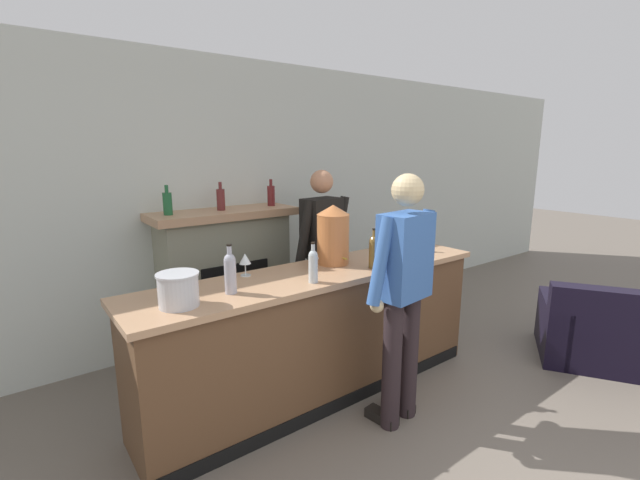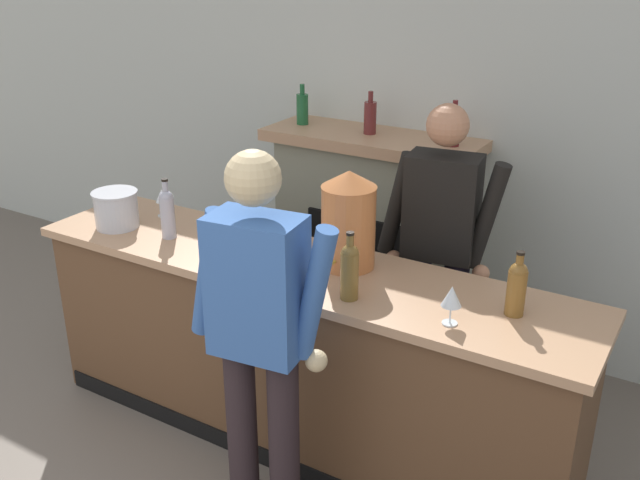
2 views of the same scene
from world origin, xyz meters
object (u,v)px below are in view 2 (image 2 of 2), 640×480
object	(u,v)px
wine_bottle_riesling_slim	(167,212)
wine_glass_near_bucket	(452,297)
wine_bottle_rose_blush	(350,269)
fireplace_stone	(371,234)
copper_dispenser	(348,219)
wine_bottle_cabernet_heavy	(237,245)
wine_bottle_merlot_tall	(517,286)
wine_glass_mid_counter	(162,197)
person_bartender	(439,251)
person_customer	(260,340)
wine_glass_back_row	(240,208)
wine_glass_front_right	(302,235)
ice_bucket_steel	(116,209)

from	to	relation	value
wine_bottle_riesling_slim	wine_glass_near_bucket	size ratio (longest dim) A/B	1.90
wine_bottle_rose_blush	wine_glass_near_bucket	xyz separation A→B (m)	(0.46, 0.01, -0.02)
wine_bottle_riesling_slim	wine_bottle_rose_blush	xyz separation A→B (m)	(1.14, -0.12, -0.00)
wine_bottle_rose_blush	wine_bottle_riesling_slim	bearing A→B (deg)	173.99
fireplace_stone	copper_dispenser	bearing A→B (deg)	-68.47
fireplace_stone	wine_bottle_riesling_slim	xyz separation A→B (m)	(-0.54, -1.27, 0.46)
fireplace_stone	wine_bottle_cabernet_heavy	size ratio (longest dim) A/B	5.68
wine_bottle_merlot_tall	wine_bottle_riesling_slim	xyz separation A→B (m)	(-1.79, -0.11, 0.01)
fireplace_stone	wine_glass_mid_counter	distance (m)	1.38
person_bartender	wine_bottle_cabernet_heavy	world-z (taller)	person_bartender
person_customer	person_bartender	xyz separation A→B (m)	(0.26, 1.23, -0.02)
wine_bottle_cabernet_heavy	wine_glass_back_row	xyz separation A→B (m)	(-0.30, 0.42, -0.01)
copper_dispenser	wine_glass_front_right	world-z (taller)	copper_dispenser
wine_bottle_merlot_tall	wine_bottle_riesling_slim	distance (m)	1.79
wine_bottle_rose_blush	fireplace_stone	bearing A→B (deg)	113.40
wine_bottle_rose_blush	wine_glass_mid_counter	bearing A→B (deg)	166.27
wine_glass_near_bucket	wine_glass_front_right	world-z (taller)	wine_glass_front_right
wine_bottle_rose_blush	wine_glass_front_right	distance (m)	0.47
person_customer	wine_bottle_rose_blush	size ratio (longest dim) A/B	5.64
wine_bottle_merlot_tall	person_bartender	bearing A→B (deg)	134.92
wine_bottle_rose_blush	person_bartender	bearing A→B (deg)	82.96
wine_glass_near_bucket	wine_bottle_riesling_slim	bearing A→B (deg)	176.21
wine_bottle_riesling_slim	wine_bottle_merlot_tall	bearing A→B (deg)	3.43
person_customer	wine_glass_front_right	xyz separation A→B (m)	(-0.24, 0.69, 0.16)
wine_bottle_rose_blush	wine_glass_mid_counter	size ratio (longest dim) A/B	1.94
fireplace_stone	wine_glass_front_right	world-z (taller)	fireplace_stone
wine_glass_mid_counter	wine_glass_back_row	distance (m)	0.50
fireplace_stone	wine_bottle_cabernet_heavy	bearing A→B (deg)	-89.46
wine_bottle_cabernet_heavy	wine_glass_back_row	bearing A→B (deg)	125.35
fireplace_stone	wine_bottle_merlot_tall	bearing A→B (deg)	-42.78
copper_dispenser	wine_bottle_riesling_slim	bearing A→B (deg)	-169.86
wine_bottle_riesling_slim	wine_bottle_rose_blush	world-z (taller)	wine_bottle_riesling_slim
person_customer	wine_glass_mid_counter	distance (m)	1.45
wine_glass_mid_counter	wine_glass_back_row	world-z (taller)	wine_glass_back_row
fireplace_stone	person_bartender	world-z (taller)	person_bartender
person_bartender	ice_bucket_steel	world-z (taller)	person_bartender
wine_bottle_cabernet_heavy	wine_glass_near_bucket	bearing A→B (deg)	1.52
fireplace_stone	person_customer	xyz separation A→B (m)	(0.44, -1.83, 0.28)
ice_bucket_steel	wine_bottle_merlot_tall	distance (m)	2.14
copper_dispenser	wine_bottle_merlot_tall	bearing A→B (deg)	-4.57
person_bartender	wine_glass_back_row	distance (m)	1.07
wine_bottle_riesling_slim	wine_glass_mid_counter	xyz separation A→B (m)	(-0.24, 0.22, -0.03)
wine_glass_front_right	wine_bottle_merlot_tall	bearing A→B (deg)	-1.08
wine_glass_back_row	wine_glass_near_bucket	bearing A→B (deg)	-16.31
person_customer	copper_dispenser	world-z (taller)	person_customer
ice_bucket_steel	wine_bottle_merlot_tall	size ratio (longest dim) A/B	0.86
wine_bottle_merlot_tall	wine_bottle_rose_blush	distance (m)	0.69
copper_dispenser	wine_bottle_riesling_slim	xyz separation A→B (m)	(-0.97, -0.17, -0.09)
copper_dispenser	wine_glass_mid_counter	world-z (taller)	copper_dispenser
wine_glass_near_bucket	ice_bucket_steel	bearing A→B (deg)	177.76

